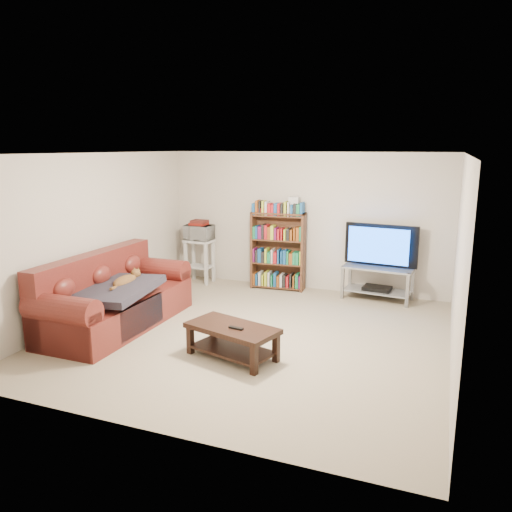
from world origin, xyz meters
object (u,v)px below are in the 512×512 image
at_px(sofa, 112,301).
at_px(bookshelf, 278,250).
at_px(coffee_table, 232,336).
at_px(tv_stand, 378,278).

height_order(sofa, bookshelf, bookshelf).
bearing_deg(coffee_table, sofa, -175.73).
distance_m(sofa, bookshelf, 3.08).
bearing_deg(sofa, tv_stand, 38.08).
xyz_separation_m(tv_stand, bookshelf, (-1.75, 0.04, 0.33)).
bearing_deg(coffee_table, bookshelf, 114.33).
xyz_separation_m(coffee_table, bookshelf, (-0.45, 3.04, 0.43)).
relative_size(coffee_table, tv_stand, 1.04).
bearing_deg(bookshelf, tv_stand, -4.98).
relative_size(sofa, tv_stand, 2.07).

